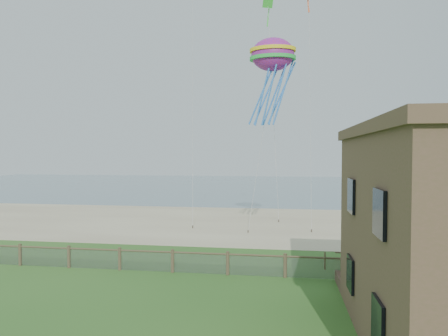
{
  "coord_description": "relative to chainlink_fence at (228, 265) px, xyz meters",
  "views": [
    {
      "loc": [
        2.88,
        -14.65,
        6.39
      ],
      "look_at": [
        -0.49,
        8.0,
        5.59
      ],
      "focal_mm": 32.0,
      "sensor_mm": 36.0,
      "label": 1
    }
  ],
  "objects": [
    {
      "name": "octopus_kite",
      "position": [
        2.08,
        8.37,
        11.22
      ],
      "size": [
        3.73,
        2.98,
        6.81
      ],
      "primitive_type": null,
      "rotation": [
        0.0,
        0.0,
        -0.21
      ],
      "color": "red"
    },
    {
      "name": "kite_green",
      "position": [
        1.56,
        12.9,
        17.93
      ],
      "size": [
        1.5,
        1.8,
        2.23
      ],
      "primitive_type": null,
      "rotation": [
        0.44,
        0.0,
        0.35
      ],
      "color": "green"
    },
    {
      "name": "ocean",
      "position": [
        0.0,
        60.0,
        -0.55
      ],
      "size": [
        160.0,
        68.0,
        0.02
      ],
      "primitive_type": "cube",
      "color": "slate",
      "rests_on": "ground"
    },
    {
      "name": "picnic_table",
      "position": [
        7.34,
        -1.0,
        -0.18
      ],
      "size": [
        1.95,
        1.59,
        0.75
      ],
      "primitive_type": null,
      "rotation": [
        0.0,
        0.0,
        0.15
      ],
      "color": "brown",
      "rests_on": "ground"
    },
    {
      "name": "sand_beach",
      "position": [
        0.0,
        16.0,
        -0.55
      ],
      "size": [
        72.0,
        20.0,
        0.02
      ],
      "primitive_type": "cube",
      "color": "tan",
      "rests_on": "ground"
    },
    {
      "name": "ground",
      "position": [
        0.0,
        -6.0,
        -0.55
      ],
      "size": [
        160.0,
        160.0,
        0.0
      ],
      "primitive_type": "plane",
      "color": "#2B5E20",
      "rests_on": "ground"
    },
    {
      "name": "chainlink_fence",
      "position": [
        0.0,
        0.0,
        0.0
      ],
      "size": [
        36.2,
        0.2,
        1.25
      ],
      "primitive_type": null,
      "color": "#4A3E29",
      "rests_on": "ground"
    }
  ]
}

